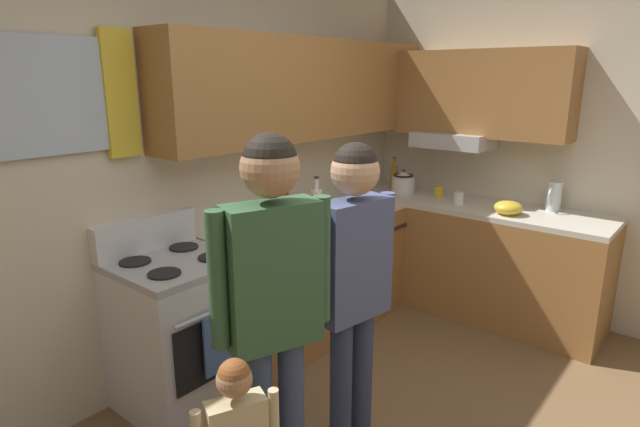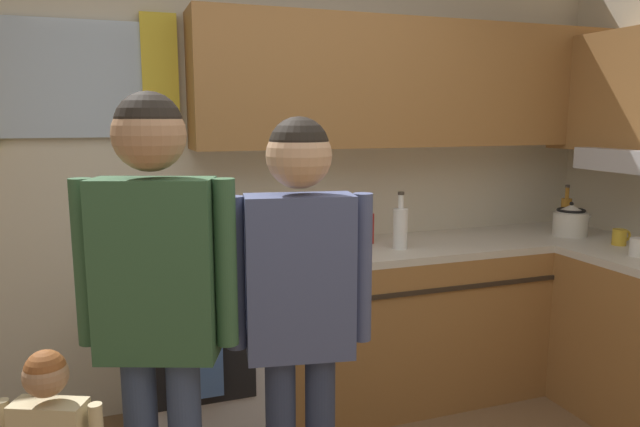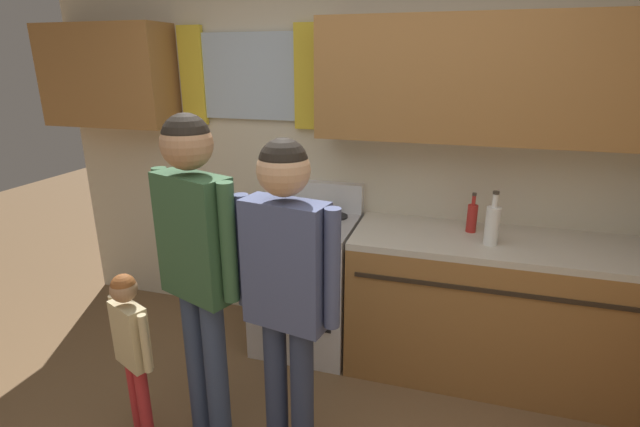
{
  "view_description": "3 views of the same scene",
  "coord_description": "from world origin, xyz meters",
  "px_view_note": "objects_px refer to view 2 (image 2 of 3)",
  "views": [
    {
      "loc": [
        -1.86,
        -0.79,
        1.89
      ],
      "look_at": [
        0.16,
        0.87,
        1.19
      ],
      "focal_mm": 28.95,
      "sensor_mm": 36.0,
      "label": 1
    },
    {
      "loc": [
        -0.63,
        -1.31,
        1.61
      ],
      "look_at": [
        0.17,
        0.9,
        1.22
      ],
      "focal_mm": 32.6,
      "sensor_mm": 36.0,
      "label": 2
    },
    {
      "loc": [
        0.61,
        -1.18,
        1.9
      ],
      "look_at": [
        -0.01,
        0.87,
        1.19
      ],
      "focal_mm": 26.11,
      "sensor_mm": 36.0,
      "label": 3
    }
  ],
  "objects_px": {
    "bottle_sauce_red": "(369,227)",
    "stove_oven": "(191,345)",
    "mug_ceramic_white": "(638,247)",
    "stovetop_kettle": "(571,220)",
    "bottle_oil_amber": "(566,213)",
    "adult_in_plaid": "(300,294)",
    "adult_holding_child": "(157,289)",
    "mug_mustard_yellow": "(620,237)",
    "bottle_milk_white": "(400,227)"
  },
  "relations": [
    {
      "from": "bottle_milk_white",
      "to": "stove_oven",
      "type": "bearing_deg",
      "value": 175.85
    },
    {
      "from": "stove_oven",
      "to": "adult_holding_child",
      "type": "distance_m",
      "value": 1.17
    },
    {
      "from": "adult_in_plaid",
      "to": "adult_holding_child",
      "type": "bearing_deg",
      "value": 172.84
    },
    {
      "from": "bottle_oil_amber",
      "to": "mug_mustard_yellow",
      "type": "distance_m",
      "value": 0.48
    },
    {
      "from": "mug_ceramic_white",
      "to": "adult_holding_child",
      "type": "relative_size",
      "value": 0.07
    },
    {
      "from": "mug_ceramic_white",
      "to": "stovetop_kettle",
      "type": "xyz_separation_m",
      "value": [
        0.06,
        0.55,
        0.05
      ]
    },
    {
      "from": "stovetop_kettle",
      "to": "adult_holding_child",
      "type": "xyz_separation_m",
      "value": [
        -2.48,
        -0.87,
        0.07
      ]
    },
    {
      "from": "adult_holding_child",
      "to": "adult_in_plaid",
      "type": "xyz_separation_m",
      "value": [
        0.47,
        -0.06,
        -0.05
      ]
    },
    {
      "from": "bottle_oil_amber",
      "to": "stove_oven",
      "type": "bearing_deg",
      "value": -178.66
    },
    {
      "from": "bottle_sauce_red",
      "to": "adult_in_plaid",
      "type": "bearing_deg",
      "value": -124.27
    },
    {
      "from": "bottle_sauce_red",
      "to": "stovetop_kettle",
      "type": "bearing_deg",
      "value": -9.59
    },
    {
      "from": "stove_oven",
      "to": "bottle_sauce_red",
      "type": "bearing_deg",
      "value": 5.57
    },
    {
      "from": "bottle_sauce_red",
      "to": "adult_holding_child",
      "type": "bearing_deg",
      "value": -138.98
    },
    {
      "from": "stove_oven",
      "to": "mug_ceramic_white",
      "type": "distance_m",
      "value": 2.35
    },
    {
      "from": "stovetop_kettle",
      "to": "adult_holding_child",
      "type": "bearing_deg",
      "value": -160.72
    },
    {
      "from": "bottle_oil_amber",
      "to": "stovetop_kettle",
      "type": "distance_m",
      "value": 0.2
    },
    {
      "from": "mug_ceramic_white",
      "to": "stovetop_kettle",
      "type": "height_order",
      "value": "stovetop_kettle"
    },
    {
      "from": "bottle_sauce_red",
      "to": "bottle_milk_white",
      "type": "xyz_separation_m",
      "value": [
        0.1,
        -0.18,
        0.03
      ]
    },
    {
      "from": "bottle_oil_amber",
      "to": "mug_ceramic_white",
      "type": "xyz_separation_m",
      "value": [
        -0.18,
        -0.71,
        -0.06
      ]
    },
    {
      "from": "bottle_oil_amber",
      "to": "adult_holding_child",
      "type": "relative_size",
      "value": 0.17
    },
    {
      "from": "bottle_oil_amber",
      "to": "adult_in_plaid",
      "type": "height_order",
      "value": "adult_in_plaid"
    },
    {
      "from": "adult_in_plaid",
      "to": "bottle_oil_amber",
      "type": "bearing_deg",
      "value": 27.15
    },
    {
      "from": "bottle_milk_white",
      "to": "adult_holding_child",
      "type": "relative_size",
      "value": 0.19
    },
    {
      "from": "stove_oven",
      "to": "mug_mustard_yellow",
      "type": "xyz_separation_m",
      "value": [
        2.34,
        -0.42,
        0.48
      ]
    },
    {
      "from": "bottle_oil_amber",
      "to": "bottle_milk_white",
      "type": "height_order",
      "value": "bottle_milk_white"
    },
    {
      "from": "adult_holding_child",
      "to": "bottle_sauce_red",
      "type": "bearing_deg",
      "value": 41.02
    },
    {
      "from": "stove_oven",
      "to": "bottle_milk_white",
      "type": "height_order",
      "value": "bottle_milk_white"
    },
    {
      "from": "mug_ceramic_white",
      "to": "adult_holding_child",
      "type": "height_order",
      "value": "adult_holding_child"
    },
    {
      "from": "mug_ceramic_white",
      "to": "adult_holding_child",
      "type": "xyz_separation_m",
      "value": [
        -2.42,
        -0.32,
        0.12
      ]
    },
    {
      "from": "bottle_oil_amber",
      "to": "adult_holding_child",
      "type": "distance_m",
      "value": 2.8
    },
    {
      "from": "adult_holding_child",
      "to": "adult_in_plaid",
      "type": "height_order",
      "value": "adult_holding_child"
    },
    {
      "from": "mug_mustard_yellow",
      "to": "adult_holding_child",
      "type": "height_order",
      "value": "adult_holding_child"
    },
    {
      "from": "stovetop_kettle",
      "to": "bottle_milk_white",
      "type": "bearing_deg",
      "value": 178.6
    },
    {
      "from": "bottle_sauce_red",
      "to": "stove_oven",
      "type": "bearing_deg",
      "value": -174.43
    },
    {
      "from": "bottle_oil_amber",
      "to": "stovetop_kettle",
      "type": "relative_size",
      "value": 1.04
    },
    {
      "from": "bottle_oil_amber",
      "to": "stovetop_kettle",
      "type": "bearing_deg",
      "value": -124.3
    },
    {
      "from": "bottle_sauce_red",
      "to": "adult_holding_child",
      "type": "distance_m",
      "value": 1.65
    },
    {
      "from": "stovetop_kettle",
      "to": "adult_holding_child",
      "type": "height_order",
      "value": "adult_holding_child"
    },
    {
      "from": "adult_in_plaid",
      "to": "stovetop_kettle",
      "type": "bearing_deg",
      "value": 24.68
    },
    {
      "from": "mug_ceramic_white",
      "to": "adult_in_plaid",
      "type": "height_order",
      "value": "adult_in_plaid"
    },
    {
      "from": "stovetop_kettle",
      "to": "adult_in_plaid",
      "type": "relative_size",
      "value": 0.17
    },
    {
      "from": "stove_oven",
      "to": "adult_in_plaid",
      "type": "xyz_separation_m",
      "value": [
        0.25,
        -1.04,
        0.55
      ]
    },
    {
      "from": "bottle_milk_white",
      "to": "mug_mustard_yellow",
      "type": "distance_m",
      "value": 1.25
    },
    {
      "from": "bottle_sauce_red",
      "to": "mug_ceramic_white",
      "type": "relative_size",
      "value": 1.95
    },
    {
      "from": "bottle_milk_white",
      "to": "mug_ceramic_white",
      "type": "distance_m",
      "value": 1.22
    },
    {
      "from": "mug_mustard_yellow",
      "to": "bottle_milk_white",
      "type": "bearing_deg",
      "value": 164.44
    },
    {
      "from": "mug_mustard_yellow",
      "to": "mug_ceramic_white",
      "type": "xyz_separation_m",
      "value": [
        -0.13,
        -0.24,
        0.0
      ]
    },
    {
      "from": "adult_in_plaid",
      "to": "bottle_milk_white",
      "type": "bearing_deg",
      "value": 47.36
    },
    {
      "from": "bottle_milk_white",
      "to": "adult_in_plaid",
      "type": "bearing_deg",
      "value": -132.64
    },
    {
      "from": "stove_oven",
      "to": "mug_ceramic_white",
      "type": "relative_size",
      "value": 8.76
    }
  ]
}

